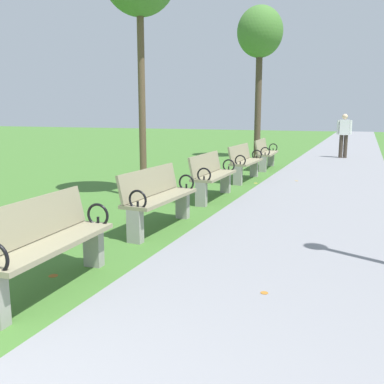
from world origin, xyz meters
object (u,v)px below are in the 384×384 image
park_bench_3 (158,197)px  park_bench_5 (245,161)px  park_bench_6 (266,153)px  tree_3 (260,35)px  park_bench_4 (212,175)px  park_bench_2 (46,242)px  pedestrian_walking (344,133)px

park_bench_3 → park_bench_5: bearing=90.0°
park_bench_6 → tree_3: bearing=108.3°
park_bench_5 → park_bench_6: same height
park_bench_3 → tree_3: bearing=95.2°
park_bench_4 → tree_3: 8.76m
tree_3 → park_bench_4: bearing=-83.2°
park_bench_2 → park_bench_3: bearing=90.0°
park_bench_5 → pedestrian_walking: size_ratio=0.99×
park_bench_2 → tree_3: tree_3 is taller
pedestrian_walking → park_bench_4: bearing=-102.7°
tree_3 → park_bench_5: bearing=-80.0°
park_bench_4 → tree_3: (-0.92, 7.78, 3.91)m
park_bench_2 → tree_3: bearing=94.2°
park_bench_6 → park_bench_4: bearing=-90.0°
park_bench_2 → park_bench_5: same height
park_bench_4 → park_bench_5: 2.52m
park_bench_5 → park_bench_6: bearing=90.0°
park_bench_4 → park_bench_6: size_ratio=0.99×
tree_3 → pedestrian_walking: bearing=23.6°
park_bench_5 → tree_3: 6.62m
park_bench_5 → park_bench_6: (0.00, 2.47, 0.00)m
park_bench_2 → park_bench_6: same height
park_bench_3 → pedestrian_walking: (2.04, 11.51, 0.44)m
park_bench_5 → tree_3: tree_3 is taller
park_bench_2 → tree_3: size_ratio=0.30×
park_bench_3 → tree_3: 10.98m
park_bench_2 → park_bench_4: same height
park_bench_6 → park_bench_2: bearing=-90.0°
park_bench_3 → park_bench_6: size_ratio=1.00×
park_bench_2 → park_bench_3: same height
park_bench_2 → park_bench_6: bearing=90.0°
park_bench_3 → park_bench_5: 4.96m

